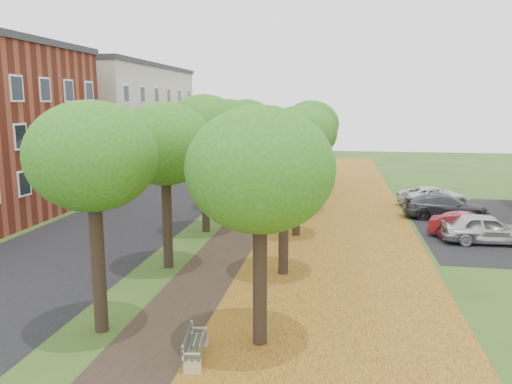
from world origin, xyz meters
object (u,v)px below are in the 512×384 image
at_px(car_red, 469,227).
at_px(car_grey, 445,206).
at_px(car_silver, 487,229).
at_px(car_white, 434,196).
at_px(bench, 194,346).

bearing_deg(car_red, car_grey, 22.83).
height_order(car_silver, car_grey, car_silver).
bearing_deg(car_grey, car_red, -177.12).
distance_m(car_red, car_white, 8.24).
distance_m(bench, car_silver, 17.11).
distance_m(car_silver, car_grey, 5.41).
bearing_deg(car_silver, car_white, 3.28).
bearing_deg(car_white, car_silver, 168.77).
bearing_deg(bench, car_white, -32.22).
relative_size(bench, car_red, 0.43).
distance_m(bench, car_grey, 21.07).
xyz_separation_m(bench, car_grey, (9.96, 18.57, 0.31)).
bearing_deg(bench, car_red, -44.21).
height_order(bench, car_white, car_white).
distance_m(bench, car_white, 24.32).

